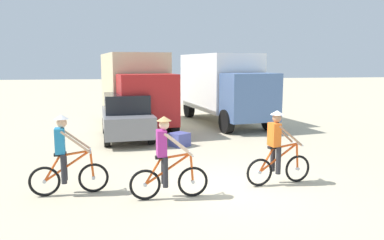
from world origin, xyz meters
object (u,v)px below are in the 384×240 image
(cyclist_cowboy_hat, at_px, (166,161))
(supply_crate, at_px, (180,140))
(box_truck_tan_camper, at_px, (135,86))
(box_truck_avon_van, at_px, (223,85))
(cyclist_near_camera, at_px, (277,150))
(cyclist_orange_shirt, at_px, (66,158))
(sedan_parked, at_px, (126,116))

(cyclist_cowboy_hat, bearing_deg, supply_crate, 79.57)
(box_truck_tan_camper, distance_m, box_truck_avon_van, 4.33)
(box_truck_avon_van, xyz_separation_m, cyclist_cowboy_hat, (-3.74, -10.08, -1.03))
(supply_crate, bearing_deg, box_truck_tan_camper, 108.63)
(supply_crate, bearing_deg, cyclist_near_camera, -68.44)
(box_truck_avon_van, xyz_separation_m, cyclist_orange_shirt, (-5.93, -9.47, -1.03))
(box_truck_tan_camper, xyz_separation_m, box_truck_avon_van, (4.29, 0.60, 0.00))
(cyclist_near_camera, bearing_deg, box_truck_avon_van, 83.95)
(cyclist_orange_shirt, bearing_deg, cyclist_cowboy_hat, -15.54)
(cyclist_cowboy_hat, height_order, cyclist_near_camera, same)
(cyclist_orange_shirt, distance_m, supply_crate, 5.49)
(box_truck_avon_van, xyz_separation_m, supply_crate, (-2.81, -4.99, -1.63))
(supply_crate, bearing_deg, sedan_parked, 138.41)
(box_truck_tan_camper, distance_m, sedan_parked, 2.94)
(cyclist_orange_shirt, bearing_deg, supply_crate, 55.08)
(sedan_parked, relative_size, cyclist_near_camera, 2.38)
(box_truck_tan_camper, xyz_separation_m, cyclist_orange_shirt, (-1.65, -8.87, -1.03))
(box_truck_tan_camper, distance_m, cyclist_near_camera, 9.58)
(sedan_parked, distance_m, supply_crate, 2.57)
(box_truck_tan_camper, bearing_deg, supply_crate, -71.37)
(cyclist_orange_shirt, relative_size, cyclist_near_camera, 1.00)
(sedan_parked, bearing_deg, box_truck_tan_camper, 82.14)
(cyclist_orange_shirt, bearing_deg, box_truck_avon_van, 57.92)
(cyclist_cowboy_hat, xyz_separation_m, supply_crate, (0.94, 5.09, -0.61))
(box_truck_avon_van, relative_size, cyclist_orange_shirt, 3.87)
(box_truck_tan_camper, xyz_separation_m, supply_crate, (1.48, -4.39, -1.63))
(sedan_parked, xyz_separation_m, cyclist_cowboy_hat, (0.92, -6.74, -0.04))
(cyclist_near_camera, relative_size, supply_crate, 3.07)
(sedan_parked, relative_size, supply_crate, 7.31)
(box_truck_tan_camper, distance_m, supply_crate, 4.91)
(cyclist_near_camera, height_order, supply_crate, cyclist_near_camera)
(box_truck_avon_van, relative_size, cyclist_near_camera, 3.87)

